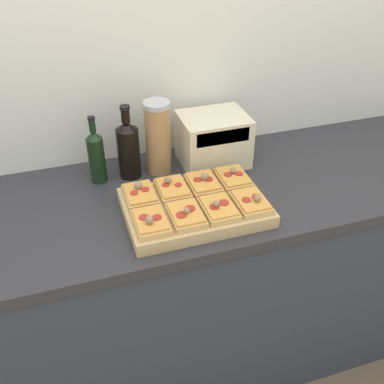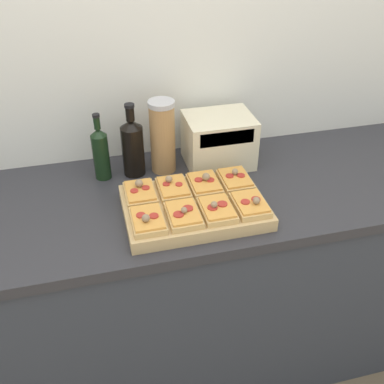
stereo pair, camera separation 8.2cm
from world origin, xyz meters
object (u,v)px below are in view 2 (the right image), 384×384
cutting_board (194,207)px  olive_oil_bottle (101,153)px  grain_jar_tall (163,137)px  wine_bottle (133,146)px  toaster_oven (219,140)px

cutting_board → olive_oil_bottle: olive_oil_bottle is taller
grain_jar_tall → cutting_board: bearing=-81.6°
cutting_board → grain_jar_tall: size_ratio=1.65×
olive_oil_bottle → wine_bottle: wine_bottle is taller
olive_oil_bottle → toaster_oven: 0.45m
wine_bottle → grain_jar_tall: same height
cutting_board → olive_oil_bottle: 0.42m
grain_jar_tall → toaster_oven: 0.22m
olive_oil_bottle → toaster_oven: size_ratio=0.92×
wine_bottle → toaster_oven: size_ratio=1.01×
wine_bottle → grain_jar_tall: 0.12m
wine_bottle → olive_oil_bottle: bearing=180.0°
olive_oil_bottle → wine_bottle: bearing=-0.0°
cutting_board → olive_oil_bottle: (-0.28, 0.30, 0.08)m
grain_jar_tall → toaster_oven: grain_jar_tall is taller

